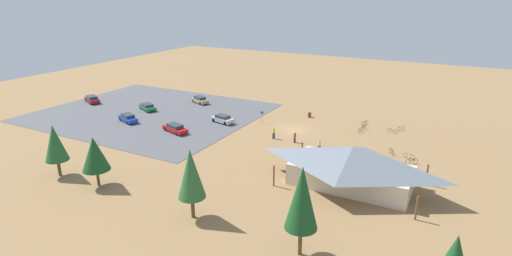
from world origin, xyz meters
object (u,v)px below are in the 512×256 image
pine_east (191,174)px  bicycle_silver_yard_front (360,130)px  car_silver_far_end (223,119)px  car_red_near_entry (175,128)px  lot_sign (262,115)px  pine_mideast (302,198)px  car_blue_second_row (128,118)px  bicycle_purple_lone_east (392,131)px  bicycle_yellow_front_row (409,156)px  bicycle_black_near_porch (365,123)px  bicycle_teal_yard_center (392,152)px  pine_west (95,154)px  car_tan_front_row (200,100)px  visitor_crossing_yard (295,137)px  bike_pavilion (352,164)px  visitor_at_bikes (274,133)px  bicycle_blue_by_bin (412,161)px  car_green_back_corner (147,107)px  car_maroon_aisle_side (92,99)px  trash_bin (310,115)px  pine_far_west (55,143)px  bicycle_red_near_sign (364,127)px  bicycle_orange_yard_left (401,129)px  visitor_near_lot (319,145)px

pine_east → bicycle_silver_yard_front: 35.18m
car_silver_far_end → car_red_near_entry: (4.11, 7.81, -0.00)m
lot_sign → pine_mideast: (-19.91, 31.39, 4.09)m
car_red_near_entry → car_blue_second_row: bearing=-2.3°
bicycle_purple_lone_east → bicycle_yellow_front_row: 10.66m
bicycle_black_near_porch → bicycle_teal_yard_center: size_ratio=0.98×
pine_west → bicycle_silver_yard_front: (-22.26, -33.46, -3.69)m
pine_west → bicycle_teal_yard_center: pine_west is taller
lot_sign → car_tan_front_row: size_ratio=0.48×
lot_sign → car_silver_far_end: size_ratio=0.49×
lot_sign → visitor_crossing_yard: (-8.75, 6.12, -0.54)m
bike_pavilion → visitor_at_bikes: bearing=-34.3°
pine_east → bicycle_silver_yard_front: size_ratio=4.52×
bicycle_blue_by_bin → car_red_near_entry: car_red_near_entry is taller
bike_pavilion → visitor_crossing_yard: bearing=-41.8°
bicycle_blue_by_bin → visitor_crossing_yard: bearing=-0.8°
pine_mideast → car_blue_second_row: (40.81, -20.85, -4.75)m
car_green_back_corner → car_tan_front_row: car_tan_front_row is taller
pine_east → car_green_back_corner: pine_east is taller
lot_sign → car_tan_front_row: bearing=-18.3°
car_maroon_aisle_side → visitor_at_bikes: bearing=177.6°
bicycle_yellow_front_row → car_green_back_corner: (48.13, -1.32, 0.33)m
bicycle_black_near_porch → bicycle_teal_yard_center: bearing=120.2°
trash_bin → bicycle_purple_lone_east: (-14.83, 1.83, -0.10)m
bike_pavilion → car_red_near_entry: size_ratio=3.16×
bike_pavilion → visitor_crossing_yard: bike_pavilion is taller
pine_far_west → car_blue_second_row: pine_far_west is taller
bicycle_red_near_sign → car_blue_second_row: 40.47m
car_tan_front_row → car_red_near_entry: bearing=112.9°
bicycle_teal_yard_center → pine_east: bearing=61.5°
bicycle_silver_yard_front → car_silver_far_end: size_ratio=0.37×
bicycle_blue_by_bin → car_blue_second_row: (46.50, 4.17, 0.36)m
bicycle_silver_yard_front → bicycle_blue_by_bin: bicycle_blue_by_bin is taller
trash_bin → bike_pavilion: bearing=121.0°
pine_far_west → bicycle_teal_yard_center: (-35.07, -26.54, -3.90)m
bicycle_orange_yard_left → bicycle_purple_lone_east: bearing=60.0°
bicycle_orange_yard_left → car_red_near_entry: bearing=29.4°
trash_bin → visitor_at_bikes: size_ratio=0.50×
bike_pavilion → bicycle_silver_yard_front: (3.83, -19.42, -2.38)m
pine_far_west → trash_bin: bearing=-116.2°
visitor_crossing_yard → visitor_at_bikes: visitor_at_bikes is taller
bicycle_teal_yard_center → car_tan_front_row: car_tan_front_row is taller
car_tan_front_row → car_red_near_entry: car_tan_front_row is taller
bicycle_yellow_front_row → car_red_near_entry: bearing=10.4°
pine_far_west → car_maroon_aisle_side: bearing=-47.0°
trash_bin → bicycle_orange_yard_left: (-15.92, -0.05, -0.09)m
bicycle_silver_yard_front → car_green_back_corner: bearing=9.2°
bicycle_red_near_sign → visitor_at_bikes: size_ratio=0.95×
bicycle_purple_lone_east → visitor_near_lot: 15.10m
bicycle_purple_lone_east → car_maroon_aisle_side: (57.84, 9.67, 0.40)m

